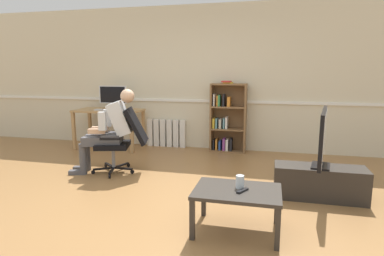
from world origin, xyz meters
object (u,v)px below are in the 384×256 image
at_px(computer_mouse, 118,110).
at_px(radiator, 166,133).
at_px(office_chair, 124,138).
at_px(tv_screen, 323,137).
at_px(person_seated, 110,129).
at_px(drinking_glass, 240,182).
at_px(keyboard, 105,110).
at_px(coffee_table, 237,195).
at_px(tv_stand, 319,182).
at_px(spare_remote, 242,191).
at_px(bookshelf, 227,119).
at_px(imac_monitor, 113,96).
at_px(computer_desk, 109,115).

relative_size(computer_mouse, radiator, 0.13).
bearing_deg(office_chair, tv_screen, 66.05).
bearing_deg(person_seated, drinking_glass, 41.02).
bearing_deg(keyboard, coffee_table, -43.63).
bearing_deg(radiator, computer_mouse, -146.41).
distance_m(office_chair, tv_stand, 2.72).
distance_m(computer_mouse, spare_remote, 3.72).
xyz_separation_m(computer_mouse, drinking_glass, (2.52, -2.61, -0.30)).
xyz_separation_m(office_chair, tv_screen, (2.68, -0.39, 0.22)).
bearing_deg(drinking_glass, person_seated, 146.61).
bearing_deg(bookshelf, imac_monitor, -174.39).
bearing_deg(tv_screen, imac_monitor, 72.82).
relative_size(bookshelf, tv_stand, 1.27).
bearing_deg(person_seated, spare_remote, 39.83).
bearing_deg(person_seated, imac_monitor, -170.40).
bearing_deg(bookshelf, tv_stand, -55.78).
distance_m(person_seated, tv_stand, 2.92).
distance_m(computer_desk, imac_monitor, 0.38).
relative_size(imac_monitor, radiator, 0.72).
bearing_deg(radiator, person_seated, -98.76).
relative_size(imac_monitor, bookshelf, 0.43).
relative_size(radiator, office_chair, 0.81).
distance_m(computer_mouse, office_chair, 1.42).
bearing_deg(computer_mouse, spare_remote, -46.59).
height_order(tv_stand, drinking_glass, drinking_glass).
relative_size(computer_desk, bookshelf, 0.96).
height_order(computer_mouse, radiator, computer_mouse).
distance_m(tv_stand, spare_remote, 1.36).
height_order(radiator, tv_stand, radiator).
height_order(drinking_glass, spare_remote, drinking_glass).
distance_m(computer_desk, office_chair, 1.65).
relative_size(computer_desk, office_chair, 1.31).
distance_m(tv_screen, spare_remote, 1.38).
relative_size(computer_mouse, drinking_glass, 0.82).
height_order(computer_mouse, coffee_table, computer_mouse).
bearing_deg(tv_screen, keyboard, 76.07).
xyz_separation_m(imac_monitor, keyboard, (-0.07, -0.22, -0.25)).
bearing_deg(keyboard, spare_remote, -43.52).
bearing_deg(imac_monitor, radiator, 17.90).
relative_size(tv_stand, tv_screen, 1.02).
bearing_deg(bookshelf, drinking_glass, -79.89).
height_order(bookshelf, radiator, bookshelf).
xyz_separation_m(keyboard, spare_remote, (2.82, -2.67, -0.35)).
relative_size(office_chair, tv_screen, 0.94).
distance_m(computer_desk, computer_mouse, 0.31).
bearing_deg(tv_screen, office_chair, 91.48).
bearing_deg(spare_remote, office_chair, 170.08).
relative_size(bookshelf, person_seated, 1.06).
distance_m(imac_monitor, tv_screen, 4.00).
bearing_deg(drinking_glass, keyboard, 137.07).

